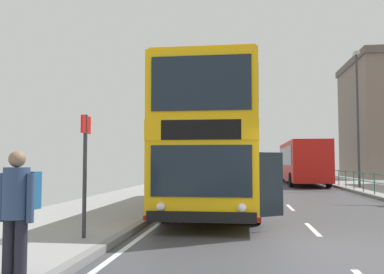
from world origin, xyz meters
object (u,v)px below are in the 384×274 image
at_px(street_lamp_far_side, 358,109).
at_px(background_bus_far_lane, 302,161).
at_px(double_decker_bus_main, 217,145).
at_px(pedestrian_with_backpack, 18,204).
at_px(bus_stop_sign_near, 85,161).

bearing_deg(street_lamp_far_side, background_bus_far_lane, 113.56).
distance_m(double_decker_bus_main, pedestrian_with_backpack, 9.39).
distance_m(double_decker_bus_main, street_lamp_far_side, 13.84).
relative_size(background_bus_far_lane, pedestrian_with_backpack, 6.57).
distance_m(bus_stop_sign_near, street_lamp_far_side, 20.37).
relative_size(background_bus_far_lane, street_lamp_far_side, 1.34).
xyz_separation_m(pedestrian_with_backpack, bus_stop_sign_near, (-0.20, 2.80, 0.57)).
distance_m(double_decker_bus_main, bus_stop_sign_near, 6.71).
distance_m(pedestrian_with_backpack, street_lamp_far_side, 22.81).
bearing_deg(street_lamp_far_side, bus_stop_sign_near, -119.99).
bearing_deg(pedestrian_with_backpack, background_bus_far_lane, 74.15).
bearing_deg(bus_stop_sign_near, background_bus_far_lane, 71.90).
bearing_deg(bus_stop_sign_near, street_lamp_far_side, 60.01).
height_order(double_decker_bus_main, street_lamp_far_side, street_lamp_far_side).
xyz_separation_m(double_decker_bus_main, bus_stop_sign_near, (-2.27, -6.29, -0.59)).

